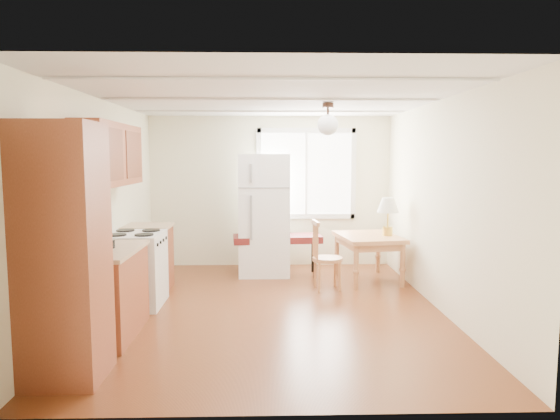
{
  "coord_description": "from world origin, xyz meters",
  "views": [
    {
      "loc": [
        -0.06,
        -5.85,
        1.82
      ],
      "look_at": [
        0.11,
        0.48,
        1.15
      ],
      "focal_mm": 32.0,
      "sensor_mm": 36.0,
      "label": 1
    }
  ],
  "objects_px": {
    "bench": "(277,240)",
    "chair": "(321,251)",
    "refrigerator": "(264,215)",
    "dining_table": "(368,242)"
  },
  "relations": [
    {
      "from": "bench",
      "to": "chair",
      "type": "distance_m",
      "value": 1.06
    },
    {
      "from": "refrigerator",
      "to": "bench",
      "type": "bearing_deg",
      "value": -26.57
    },
    {
      "from": "refrigerator",
      "to": "chair",
      "type": "xyz_separation_m",
      "value": [
        0.78,
        -0.99,
        -0.39
      ]
    },
    {
      "from": "bench",
      "to": "dining_table",
      "type": "distance_m",
      "value": 1.39
    },
    {
      "from": "bench",
      "to": "dining_table",
      "type": "xyz_separation_m",
      "value": [
        1.33,
        -0.39,
        0.02
      ]
    },
    {
      "from": "bench",
      "to": "dining_table",
      "type": "relative_size",
      "value": 1.16
    },
    {
      "from": "chair",
      "to": "refrigerator",
      "type": "bearing_deg",
      "value": 122.88
    },
    {
      "from": "bench",
      "to": "chair",
      "type": "height_order",
      "value": "chair"
    },
    {
      "from": "refrigerator",
      "to": "dining_table",
      "type": "bearing_deg",
      "value": -17.69
    },
    {
      "from": "bench",
      "to": "refrigerator",
      "type": "bearing_deg",
      "value": 148.69
    }
  ]
}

